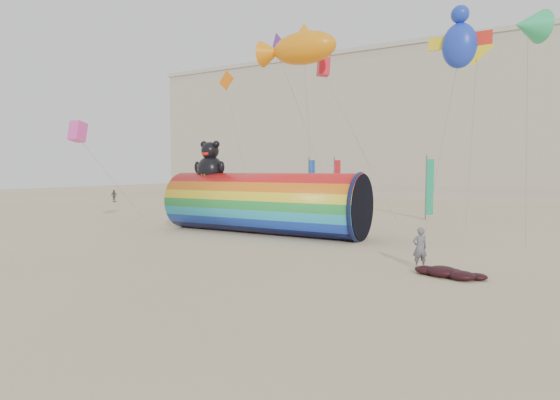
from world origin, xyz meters
The scene contains 7 objects.
ground centered at (0.00, 0.00, 0.00)m, with size 160.00×160.00×0.00m, color #CCB58C.
hotel_building centered at (-12.00, 45.95, 10.31)m, with size 60.40×15.40×20.60m.
windsock_assembly centered at (-2.41, 4.43, 2.02)m, with size 13.22×4.03×6.10m.
kite_handler centered at (8.44, -0.97, 0.85)m, with size 0.62×0.41×1.71m, color slate.
fabric_bundle centered at (9.70, -1.95, 0.17)m, with size 2.62×1.35×0.41m.
festival_banners centered at (-0.50, 16.87, 2.64)m, with size 10.51×1.51×5.20m.
flying_kites centered at (1.37, 5.91, 11.37)m, with size 26.23×11.60×8.19m.
Camera 1 is at (12.04, -19.22, 4.06)m, focal length 28.00 mm.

